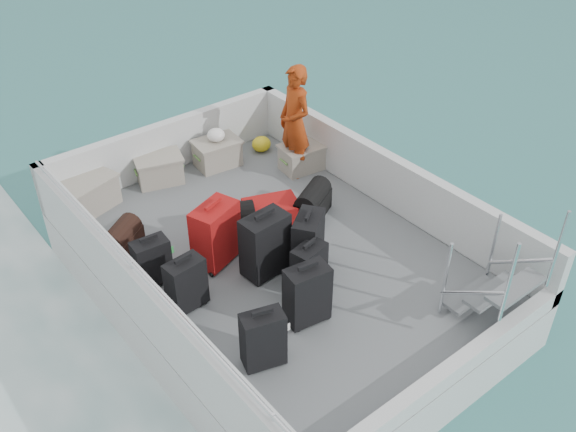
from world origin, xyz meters
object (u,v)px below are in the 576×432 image
Objects in this scene: suitcase_6 at (309,267)px; suitcase_8 at (271,211)px; passenger at (295,122)px; crate_2 at (217,154)px; suitcase_1 at (186,285)px; suitcase_4 at (265,246)px; suitcase_0 at (263,340)px; crate_3 at (302,158)px; crate_0 at (89,195)px; suitcase_5 at (216,235)px; suitcase_3 at (307,296)px; suitcase_7 at (308,242)px; suitcase_2 at (152,262)px; crate_1 at (159,170)px.

suitcase_8 is at bearing 58.82° from suitcase_6.
crate_2 is at bearing -133.22° from passenger.
suitcase_1 is 0.96m from suitcase_4.
crate_3 is at bearing 61.28° from suitcase_0.
crate_0 is (-0.17, 3.42, -0.11)m from suitcase_0.
suitcase_5 reaches higher than suitcase_0.
suitcase_4 is (0.12, 0.85, 0.04)m from suitcase_3.
suitcase_6 is (1.18, -0.54, -0.03)m from suitcase_1.
suitcase_7 is 0.42× the size of passenger.
suitcase_0 is 1.51m from suitcase_7.
crate_2 is (0.21, 1.51, 0.05)m from suitcase_8.
suitcase_2 reaches higher than crate_3.
passenger is (0.93, 0.69, 0.64)m from suitcase_8.
crate_2 is 1.05× the size of crate_3.
crate_0 is (-1.62, 1.64, 0.07)m from suitcase_8.
suitcase_7 is (1.25, 0.85, 0.02)m from suitcase_0.
suitcase_6 is at bearing -85.92° from crate_1.
crate_2 reaches higher than suitcase_8.
suitcase_1 is at bearing 143.65° from suitcase_6.
suitcase_3 reaches higher than suitcase_7.
suitcase_4 is 2.25m from crate_3.
crate_1 is (0.83, 3.42, -0.13)m from suitcase_0.
crate_0 is at bearing 160.76° from crate_3.
suitcase_7 is at bearing 50.92° from suitcase_0.
suitcase_5 is 1.12× the size of suitcase_7.
suitcase_8 is 1.11× the size of crate_2.
passenger reaches higher than suitcase_7.
passenger is (0.71, -0.82, 0.59)m from crate_2.
suitcase_3 is 1.02× the size of suitcase_7.
crate_3 is at bearing 21.99° from suitcase_1.
suitcase_3 reaches higher than crate_3.
suitcase_8 is at bearing -69.03° from crate_1.
suitcase_1 is 1.12× the size of suitcase_6.
crate_2 is (0.41, 2.44, -0.15)m from suitcase_7.
suitcase_2 is (-0.24, 1.66, -0.03)m from suitcase_0.
crate_2 is 0.38× the size of passenger.
suitcase_4 is 1.01m from suitcase_8.
crate_2 is at bearing 36.78° from suitcase_5.
suitcase_5 is (0.74, -0.12, 0.09)m from suitcase_2.
crate_1 is 0.85m from crate_2.
suitcase_0 is 2.30m from suitcase_8.
suitcase_8 is at bearing 17.66° from suitcase_1.
crate_2 is at bearing 79.91° from suitcase_0.
suitcase_6 is at bearing -67.20° from crate_0.
crate_2 reaches higher than crate_1.
suitcase_4 is 2.16m from passenger.
suitcase_5 is 2.00m from crate_0.
passenger reaches higher than crate_3.
suitcase_0 is at bearing 178.84° from suitcase_7.
crate_2 is at bearing 136.51° from crate_3.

